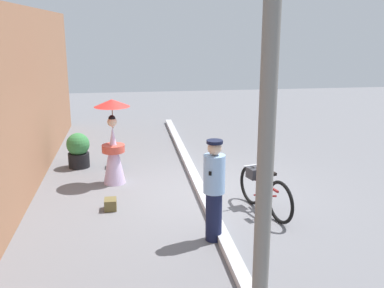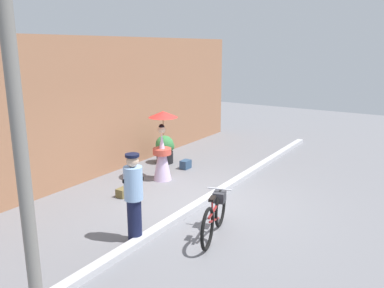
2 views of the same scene
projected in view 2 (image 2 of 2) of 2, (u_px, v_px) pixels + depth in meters
ground_plane at (202, 204)px, 8.83m from camera, size 30.00×30.00×0.00m
building_wall at (86, 109)px, 10.26m from camera, size 14.00×0.40×3.73m
sidewalk_curb at (202, 202)px, 8.82m from camera, size 14.00×0.20×0.12m
bicycle_near_officer at (215, 214)px, 7.30m from camera, size 1.68×0.60×0.85m
person_officer at (134, 196)px, 6.98m from camera, size 0.34×0.34×1.65m
person_with_parasol at (162, 147)px, 10.26m from camera, size 0.76×0.76×1.85m
potted_plant_by_door at (165, 149)px, 11.89m from camera, size 0.57×0.55×0.85m
backpack_on_pavement at (186, 164)px, 11.39m from camera, size 0.31×0.22×0.25m
backpack_spare at (123, 192)px, 9.26m from camera, size 0.28×0.22×0.21m
utility_pole at (19, 136)px, 4.80m from camera, size 0.18×0.18×4.80m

